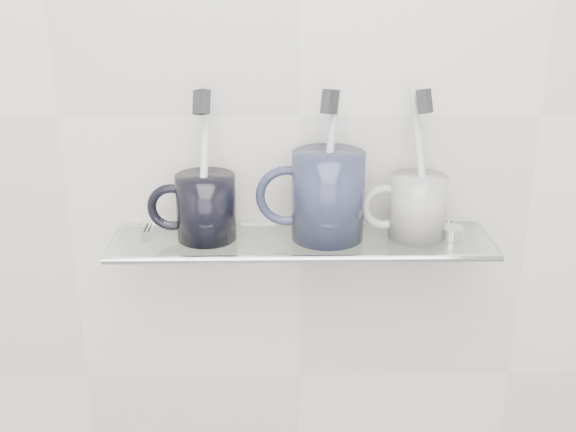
{
  "coord_description": "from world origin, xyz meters",
  "views": [
    {
      "loc": [
        -0.03,
        0.16,
        1.46
      ],
      "look_at": [
        -0.02,
        1.04,
        1.13
      ],
      "focal_mm": 45.0,
      "sensor_mm": 36.0,
      "label": 1
    }
  ],
  "objects_px": {
    "mug_left": "(206,207)",
    "mug_right": "(418,207)",
    "mug_center": "(328,196)",
    "shelf_glass": "(302,242)"
  },
  "relations": [
    {
      "from": "shelf_glass",
      "to": "mug_right",
      "type": "xyz_separation_m",
      "value": [
        0.15,
        0.0,
        0.05
      ]
    },
    {
      "from": "mug_left",
      "to": "mug_right",
      "type": "bearing_deg",
      "value": 8.16
    },
    {
      "from": "shelf_glass",
      "to": "mug_left",
      "type": "bearing_deg",
      "value": 177.7
    },
    {
      "from": "mug_right",
      "to": "mug_center",
      "type": "bearing_deg",
      "value": -178.53
    },
    {
      "from": "mug_center",
      "to": "mug_right",
      "type": "bearing_deg",
      "value": 18.09
    },
    {
      "from": "mug_left",
      "to": "mug_right",
      "type": "height_order",
      "value": "mug_left"
    },
    {
      "from": "mug_center",
      "to": "mug_right",
      "type": "distance_m",
      "value": 0.12
    },
    {
      "from": "mug_left",
      "to": "mug_right",
      "type": "relative_size",
      "value": 1.03
    },
    {
      "from": "shelf_glass",
      "to": "mug_left",
      "type": "relative_size",
      "value": 5.79
    },
    {
      "from": "shelf_glass",
      "to": "mug_right",
      "type": "relative_size",
      "value": 5.99
    }
  ]
}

